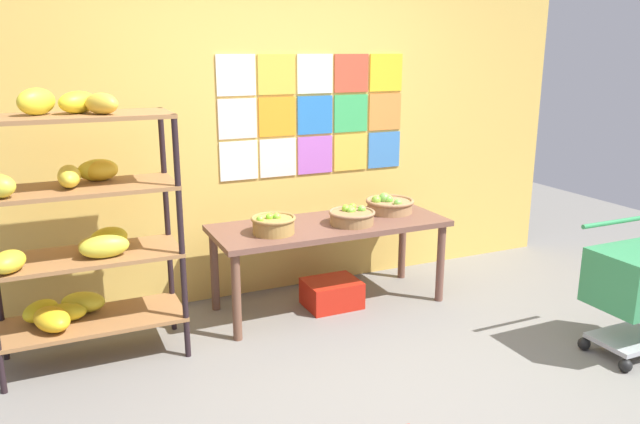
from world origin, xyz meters
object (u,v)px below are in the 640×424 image
(fruit_basket_back_right, at_px, (352,216))
(fruit_basket_back_left, at_px, (273,224))
(display_table, at_px, (330,232))
(fruit_basket_centre, at_px, (389,205))
(produce_crate_under_table, at_px, (332,293))
(banana_shelf_unit, at_px, (77,225))

(fruit_basket_back_right, xyz_separation_m, fruit_basket_back_left, (-0.60, 0.01, 0.01))
(display_table, relative_size, fruit_basket_back_right, 5.09)
(fruit_basket_back_left, bearing_deg, fruit_basket_centre, 9.14)
(produce_crate_under_table, bearing_deg, banana_shelf_unit, -176.14)
(display_table, height_order, fruit_basket_back_left, fruit_basket_back_left)
(produce_crate_under_table, bearing_deg, fruit_basket_back_left, -173.43)
(banana_shelf_unit, distance_m, display_table, 1.74)
(fruit_basket_back_right, bearing_deg, fruit_basket_centre, 22.67)
(banana_shelf_unit, distance_m, fruit_basket_back_right, 1.85)
(banana_shelf_unit, bearing_deg, display_table, 4.76)
(fruit_basket_back_right, bearing_deg, produce_crate_under_table, 153.21)
(fruit_basket_back_right, height_order, fruit_basket_centre, fruit_basket_centre)
(banana_shelf_unit, xyz_separation_m, fruit_basket_centre, (2.25, 0.22, -0.16))
(display_table, distance_m, fruit_basket_back_right, 0.21)
(banana_shelf_unit, height_order, fruit_basket_centre, banana_shelf_unit)
(fruit_basket_back_right, bearing_deg, display_table, 145.89)
(banana_shelf_unit, distance_m, fruit_basket_centre, 2.27)
(fruit_basket_centre, xyz_separation_m, produce_crate_under_table, (-0.54, -0.11, -0.60))
(fruit_basket_back_right, distance_m, fruit_basket_centre, 0.45)
(display_table, bearing_deg, produce_crate_under_table, -76.01)
(banana_shelf_unit, distance_m, produce_crate_under_table, 1.88)
(fruit_basket_back_right, relative_size, fruit_basket_centre, 0.90)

